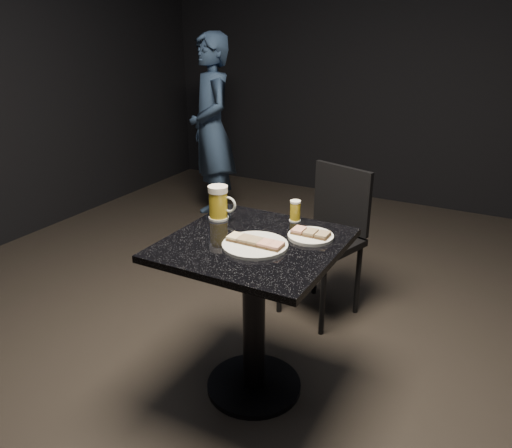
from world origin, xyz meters
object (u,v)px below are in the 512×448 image
at_px(plate_large, 255,245).
at_px(beer_tumbler, 295,211).
at_px(chair, 328,232).
at_px(beer_mug, 219,203).
at_px(plate_small, 311,236).
at_px(patron, 212,130).
at_px(table, 254,292).

bearing_deg(plate_large, beer_tumbler, 85.92).
bearing_deg(chair, beer_mug, -113.75).
bearing_deg(plate_small, beer_tumbler, 133.20).
distance_m(patron, beer_mug, 1.99).
xyz_separation_m(plate_large, plate_small, (0.16, 0.19, 0.00)).
height_order(patron, beer_mug, patron).
height_order(plate_small, table, plate_small).
bearing_deg(table, beer_mug, 150.35).
distance_m(patron, chair, 1.74).
height_order(beer_mug, chair, beer_mug).
xyz_separation_m(patron, beer_mug, (1.12, -1.65, 0.06)).
xyz_separation_m(beer_mug, chair, (0.30, 0.67, -0.33)).
height_order(plate_small, patron, patron).
height_order(plate_small, beer_mug, beer_mug).
bearing_deg(beer_mug, table, -29.65).
height_order(plate_small, chair, chair).
xyz_separation_m(beer_mug, beer_tumbler, (0.32, 0.14, -0.03)).
bearing_deg(beer_mug, plate_large, -33.61).
distance_m(beer_mug, chair, 0.81).
bearing_deg(plate_small, beer_mug, 179.40).
bearing_deg(table, chair, 87.80).
relative_size(plate_large, table, 0.36).
distance_m(patron, table, 2.28).
height_order(beer_tumbler, chair, chair).
height_order(table, beer_tumbler, beer_tumbler).
relative_size(plate_small, beer_tumbler, 1.98).
height_order(plate_large, chair, chair).
distance_m(plate_large, beer_tumbler, 0.34).
distance_m(plate_large, plate_small, 0.25).
height_order(plate_large, beer_mug, beer_mug).
bearing_deg(beer_mug, plate_small, -0.60).
relative_size(plate_small, patron, 0.13).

